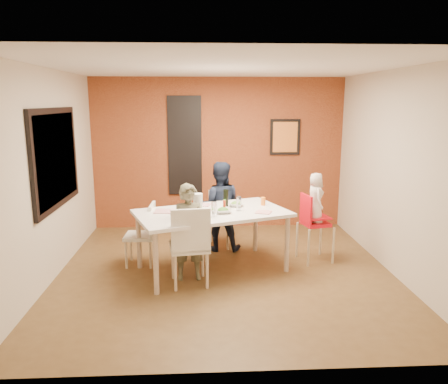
{
  "coord_description": "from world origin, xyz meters",
  "views": [
    {
      "loc": [
        -0.31,
        -5.6,
        2.28
      ],
      "look_at": [
        0.0,
        0.3,
        1.05
      ],
      "focal_mm": 35.0,
      "sensor_mm": 36.0,
      "label": 1
    }
  ],
  "objects": [
    {
      "name": "art_print_canvas",
      "position": [
        1.2,
        2.19,
        1.65
      ],
      "size": [
        0.44,
        0.01,
        0.54
      ],
      "primitive_type": "cube",
      "color": "orange",
      "rests_on": "wall_back"
    },
    {
      "name": "chair_far",
      "position": [
        -0.02,
        1.18,
        0.49
      ],
      "size": [
        0.48,
        0.48,
        0.87
      ],
      "rotation": [
        0.0,
        0.0,
        -0.22
      ],
      "color": "beige",
      "rests_on": "ground"
    },
    {
      "name": "picture_window_frame",
      "position": [
        -2.22,
        0.2,
        1.55
      ],
      "size": [
        0.05,
        1.7,
        1.3
      ],
      "primitive_type": "cube",
      "color": "black",
      "rests_on": "wall_left"
    },
    {
      "name": "dining_table",
      "position": [
        -0.17,
        0.09,
        0.75
      ],
      "size": [
        2.24,
        1.72,
        0.83
      ],
      "rotation": [
        0.0,
        0.0,
        0.35
      ],
      "color": "white",
      "rests_on": "ground"
    },
    {
      "name": "plate_near_left",
      "position": [
        -0.43,
        -0.42,
        0.83
      ],
      "size": [
        0.25,
        0.25,
        0.01
      ],
      "primitive_type": "cube",
      "rotation": [
        0.0,
        0.0,
        0.22
      ],
      "color": "white",
      "rests_on": "dining_table"
    },
    {
      "name": "plate_near_right",
      "position": [
        0.51,
        -0.0,
        0.83
      ],
      "size": [
        0.25,
        0.25,
        0.01
      ],
      "primitive_type": "cube",
      "rotation": [
        0.0,
        0.0,
        -0.38
      ],
      "color": "white",
      "rests_on": "dining_table"
    },
    {
      "name": "glassblock_surround",
      "position": [
        -0.6,
        2.21,
        1.5
      ],
      "size": [
        0.6,
        0.03,
        1.76
      ],
      "primitive_type": "cube",
      "color": "black",
      "rests_on": "wall_back"
    },
    {
      "name": "wine_glass_a",
      "position": [
        -0.15,
        -0.15,
        0.92
      ],
      "size": [
        0.07,
        0.07,
        0.19
      ],
      "primitive_type": "cylinder",
      "color": "white",
      "rests_on": "dining_table"
    },
    {
      "name": "wall_right",
      "position": [
        2.25,
        0.0,
        1.35
      ],
      "size": [
        0.02,
        4.5,
        2.7
      ],
      "primitive_type": "cube",
      "color": "beige",
      "rests_on": "ground"
    },
    {
      "name": "chair_near",
      "position": [
        -0.46,
        -0.45,
        0.58
      ],
      "size": [
        0.54,
        0.54,
        1.03
      ],
      "rotation": [
        0.0,
        0.0,
        3.28
      ],
      "color": "silver",
      "rests_on": "ground"
    },
    {
      "name": "brick_accent_wall",
      "position": [
        0.0,
        2.23,
        1.35
      ],
      "size": [
        4.5,
        0.02,
        2.7
      ],
      "primitive_type": "cube",
      "color": "maroon",
      "rests_on": "ground"
    },
    {
      "name": "ground",
      "position": [
        0.0,
        0.0,
        0.0
      ],
      "size": [
        4.5,
        4.5,
        0.0
      ],
      "primitive_type": "plane",
      "color": "brown",
      "rests_on": "ground"
    },
    {
      "name": "condiment_brown",
      "position": [
        -0.16,
        0.09,
        0.89
      ],
      "size": [
        0.03,
        0.03,
        0.13
      ],
      "primitive_type": "cylinder",
      "color": "brown",
      "rests_on": "dining_table"
    },
    {
      "name": "chair_left",
      "position": [
        -1.11,
        0.35,
        0.49
      ],
      "size": [
        0.43,
        0.43,
        0.88
      ],
      "rotation": [
        0.0,
        0.0,
        4.67
      ],
      "color": "silver",
      "rests_on": "ground"
    },
    {
      "name": "wall_back",
      "position": [
        0.0,
        2.25,
        1.35
      ],
      "size": [
        4.5,
        0.02,
        2.7
      ],
      "primitive_type": "cube",
      "color": "beige",
      "rests_on": "ground"
    },
    {
      "name": "wall_front",
      "position": [
        0.0,
        -2.25,
        1.35
      ],
      "size": [
        4.5,
        0.02,
        2.7
      ],
      "primitive_type": "cube",
      "color": "beige",
      "rests_on": "ground"
    },
    {
      "name": "condiment_green",
      "position": [
        -0.0,
        0.16,
        0.9
      ],
      "size": [
        0.04,
        0.04,
        0.15
      ],
      "primitive_type": "cylinder",
      "color": "#317527",
      "rests_on": "dining_table"
    },
    {
      "name": "wine_glass_b",
      "position": [
        0.19,
        0.12,
        0.93
      ],
      "size": [
        0.07,
        0.07,
        0.2
      ],
      "primitive_type": "cylinder",
      "color": "silver",
      "rests_on": "dining_table"
    },
    {
      "name": "picture_window_pane",
      "position": [
        -2.21,
        0.2,
        1.55
      ],
      "size": [
        0.02,
        1.55,
        1.15
      ],
      "primitive_type": "cube",
      "color": "black",
      "rests_on": "wall_left"
    },
    {
      "name": "salad_bowl_b",
      "position": [
        0.17,
        0.37,
        0.85
      ],
      "size": [
        0.24,
        0.24,
        0.05
      ],
      "primitive_type": "imported",
      "rotation": [
        0.0,
        0.0,
        -0.14
      ],
      "color": "silver",
      "rests_on": "dining_table"
    },
    {
      "name": "plate_far_mid",
      "position": [
        -0.29,
        0.47,
        0.83
      ],
      "size": [
        0.24,
        0.24,
        0.01
      ],
      "primitive_type": "cube",
      "rotation": [
        0.0,
        0.0,
        -0.26
      ],
      "color": "silver",
      "rests_on": "dining_table"
    },
    {
      "name": "plate_far_left",
      "position": [
        -0.82,
        0.11,
        0.83
      ],
      "size": [
        0.26,
        0.26,
        0.01
      ],
      "primitive_type": "cube",
      "rotation": [
        0.0,
        0.0,
        -0.09
      ],
      "color": "silver",
      "rests_on": "dining_table"
    },
    {
      "name": "high_chair",
      "position": [
        1.28,
        0.37,
        0.59
      ],
      "size": [
        0.49,
        0.49,
        0.99
      ],
      "rotation": [
        0.0,
        0.0,
        1.79
      ],
      "color": "red",
      "rests_on": "ground"
    },
    {
      "name": "glassblock_strip",
      "position": [
        -0.6,
        2.21,
        1.5
      ],
      "size": [
        0.55,
        0.03,
        1.7
      ],
      "primitive_type": "cube",
      "color": "silver",
      "rests_on": "wall_back"
    },
    {
      "name": "wall_left",
      "position": [
        -2.25,
        0.0,
        1.35
      ],
      "size": [
        0.02,
        4.5,
        2.7
      ],
      "primitive_type": "cube",
      "color": "beige",
      "rests_on": "ground"
    },
    {
      "name": "art_print_frame",
      "position": [
        1.2,
        2.21,
        1.65
      ],
      "size": [
        0.54,
        0.03,
        0.64
      ],
      "primitive_type": "cube",
      "color": "black",
      "rests_on": "wall_back"
    },
    {
      "name": "child_near",
      "position": [
        -0.47,
        -0.2,
        0.63
      ],
      "size": [
        0.49,
        0.35,
        1.26
      ],
      "primitive_type": "imported",
      "rotation": [
        0.0,
        0.0,
        0.11
      ],
      "color": "#504E39",
      "rests_on": "ground"
    },
    {
      "name": "paper_towel_roll",
      "position": [
        -0.36,
        -0.02,
        0.96
      ],
      "size": [
        0.12,
        0.12,
        0.27
      ],
      "primitive_type": "cylinder",
      "color": "silver",
      "rests_on": "dining_table"
    },
    {
      "name": "condiment_red",
      "position": [
        -0.0,
        0.12,
        0.9
      ],
      "size": [
        0.04,
        0.04,
        0.14
      ],
      "primitive_type": "cylinder",
      "color": "red",
      "rests_on": "dining_table"
    },
    {
      "name": "salad_bowl_a",
      "position": [
        -0.03,
        0.01,
        0.86
      ],
      "size": [
        0.29,
        0.29,
        0.06
      ],
      "primitive_type": "imported",
      "rotation": [
        0.0,
        0.0,
        0.27
      ],
      "color": "silver",
      "rests_on": "dining_table"
    },
    {
      "name": "toddler",
      "position": [
        1.31,
        0.38,
        0.94
      ],
      "size": [
        0.25,
        0.36,
        0.71
      ],
      "primitive_type": "imported",
      "rotation": [
        0.0,
        0.0,
        1.64
      ],
      "color": "silver",
      "rests_on": "high_chair"
    },
    {
      "name": "child_far",
      "position": [
        -0.04,
        0.94,
        0.69
      ],
      "size": [
        0.71,
        0.57,
        1.39
      ],
      "primitive_type": "imported",
      "rotation": [
        0.0,
        0.0,
        3.07
      ],
      "color": "black",
      "rests_on": "ground"
    },
    {
      "name": "ceiling",
      "position": [
        0.0,
        0.0,
        2.7
      ],
      "size": [
        4.5,
        4.5,
        0.02
      ],
      "primitive_type": "cube",
      "color": "silver",
      "rests_on": "wall_back"
    },
    {
      "name": "wine_bottle",
      "position": [
        0.02,
        0.27,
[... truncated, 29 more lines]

